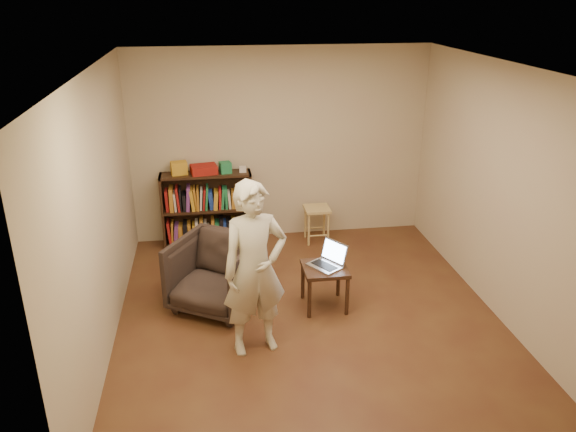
{
  "coord_description": "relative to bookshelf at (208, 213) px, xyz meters",
  "views": [
    {
      "loc": [
        -0.97,
        -5.05,
        3.26
      ],
      "look_at": [
        -0.18,
        0.35,
        1.04
      ],
      "focal_mm": 35.0,
      "sensor_mm": 36.0,
      "label": 1
    }
  ],
  "objects": [
    {
      "name": "floor",
      "position": [
        1.02,
        -2.09,
        -0.44
      ],
      "size": [
        4.5,
        4.5,
        0.0
      ],
      "primitive_type": "plane",
      "color": "#482317",
      "rests_on": "ground"
    },
    {
      "name": "ceiling",
      "position": [
        1.02,
        -2.09,
        2.16
      ],
      "size": [
        4.5,
        4.5,
        0.0
      ],
      "primitive_type": "plane",
      "color": "silver",
      "rests_on": "wall_back"
    },
    {
      "name": "wall_back",
      "position": [
        1.02,
        0.16,
        0.86
      ],
      "size": [
        4.0,
        0.0,
        4.0
      ],
      "primitive_type": "plane",
      "rotation": [
        1.57,
        0.0,
        0.0
      ],
      "color": "#BDB28E",
      "rests_on": "floor"
    },
    {
      "name": "wall_left",
      "position": [
        -0.98,
        -2.09,
        0.86
      ],
      "size": [
        0.0,
        4.5,
        4.5
      ],
      "primitive_type": "plane",
      "rotation": [
        1.57,
        0.0,
        1.57
      ],
      "color": "#BDB28E",
      "rests_on": "floor"
    },
    {
      "name": "wall_right",
      "position": [
        3.02,
        -2.09,
        0.86
      ],
      "size": [
        0.0,
        4.5,
        4.5
      ],
      "primitive_type": "plane",
      "rotation": [
        1.57,
        0.0,
        -1.57
      ],
      "color": "#BDB28E",
      "rests_on": "floor"
    },
    {
      "name": "bookshelf",
      "position": [
        0.0,
        0.0,
        0.0
      ],
      "size": [
        1.2,
        0.3,
        1.0
      ],
      "color": "black",
      "rests_on": "floor"
    },
    {
      "name": "box_yellow",
      "position": [
        -0.33,
        0.01,
        0.64
      ],
      "size": [
        0.23,
        0.18,
        0.17
      ],
      "primitive_type": "cube",
      "rotation": [
        0.0,
        0.0,
        0.18
      ],
      "color": "gold",
      "rests_on": "bookshelf"
    },
    {
      "name": "red_cloth",
      "position": [
        -0.02,
        -0.0,
        0.62
      ],
      "size": [
        0.37,
        0.3,
        0.11
      ],
      "primitive_type": "cube",
      "rotation": [
        0.0,
        0.0,
        0.17
      ],
      "color": "maroon",
      "rests_on": "bookshelf"
    },
    {
      "name": "box_green",
      "position": [
        0.27,
        -0.01,
        0.63
      ],
      "size": [
        0.17,
        0.17,
        0.14
      ],
      "primitive_type": "cube",
      "rotation": [
        0.0,
        0.0,
        0.22
      ],
      "color": "#1F7745",
      "rests_on": "bookshelf"
    },
    {
      "name": "box_white",
      "position": [
        0.5,
        -0.01,
        0.6
      ],
      "size": [
        0.09,
        0.09,
        0.07
      ],
      "primitive_type": "cube",
      "rotation": [
        0.0,
        0.0,
        -0.05
      ],
      "color": "beige",
      "rests_on": "bookshelf"
    },
    {
      "name": "stool",
      "position": [
        1.48,
        -0.16,
        -0.04
      ],
      "size": [
        0.34,
        0.34,
        0.49
      ],
      "color": "tan",
      "rests_on": "floor"
    },
    {
      "name": "armchair",
      "position": [
        0.06,
        -1.7,
        -0.04
      ],
      "size": [
        1.17,
        1.18,
        0.79
      ],
      "primitive_type": "imported",
      "rotation": [
        0.0,
        0.0,
        -0.54
      ],
      "color": "black",
      "rests_on": "floor"
    },
    {
      "name": "side_table",
      "position": [
        1.23,
        -1.88,
        -0.04
      ],
      "size": [
        0.47,
        0.47,
        0.48
      ],
      "color": "black",
      "rests_on": "floor"
    },
    {
      "name": "laptop",
      "position": [
        1.27,
        -1.84,
        0.1
      ],
      "size": [
        0.45,
        0.46,
        0.25
      ],
      "rotation": [
        0.0,
        0.0,
        -0.97
      ],
      "color": "silver",
      "rests_on": "side_table"
    },
    {
      "name": "person",
      "position": [
        0.42,
        -2.54,
        0.41
      ],
      "size": [
        0.7,
        0.54,
        1.71
      ],
      "primitive_type": "imported",
      "rotation": [
        0.0,
        0.0,
        0.24
      ],
      "color": "beige",
      "rests_on": "floor"
    }
  ]
}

